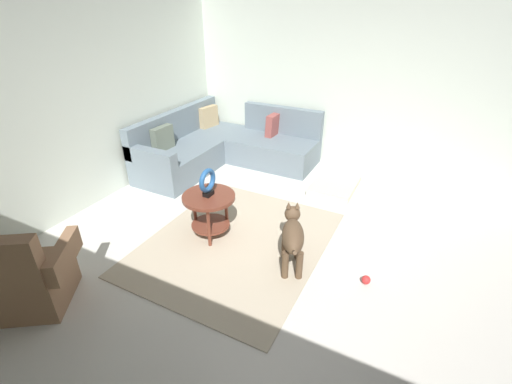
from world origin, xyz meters
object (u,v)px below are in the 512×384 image
sectional_couch (223,147)px  dog (293,236)px  side_table (209,205)px  dog_bed_mat (335,185)px  torus_sculpture (208,182)px  dog_toy_ball (366,280)px  armchair (26,278)px

sectional_couch → dog: 2.78m
side_table → dog_bed_mat: bearing=-27.8°
torus_sculpture → dog_bed_mat: 2.17m
sectional_couch → dog_toy_ball: 3.34m
dog_bed_mat → sectional_couch: bearing=89.6°
armchair → dog_toy_ball: bearing=-1.2°
sectional_couch → dog: size_ratio=2.83×
dog → side_table: bearing=152.6°
side_table → dog: dog is taller
side_table → torus_sculpture: torus_sculpture is taller
dog_bed_mat → armchair: bearing=152.9°
torus_sculpture → sectional_couch: bearing=27.8°
armchair → dog_bed_mat: armchair is taller
side_table → torus_sculpture: (-0.00, -0.00, 0.29)m
side_table → torus_sculpture: size_ratio=1.84×
armchair → dog_toy_ball: size_ratio=11.41×
side_table → sectional_couch: bearing=27.8°
sectional_couch → dog_toy_ball: size_ratio=25.72×
dog → torus_sculpture: bearing=152.6°
sectional_couch → dog_bed_mat: (-0.01, -1.93, -0.25)m
dog_bed_mat → dog_toy_ball: (-1.81, -0.85, -0.00)m
sectional_couch → armchair: 3.51m
sectional_couch → torus_sculpture: sectional_couch is taller
armchair → dog: 2.47m
side_table → torus_sculpture: 0.29m
armchair → torus_sculpture: (1.67, -0.82, 0.39)m
dog → dog_bed_mat: bearing=68.8°
side_table → dog_bed_mat: size_ratio=0.75×
armchair → dog_toy_ball: 3.14m
armchair → torus_sculpture: armchair is taller
side_table → dog_toy_ball: (0.02, -1.82, -0.37)m
armchair → dog: bearing=6.8°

